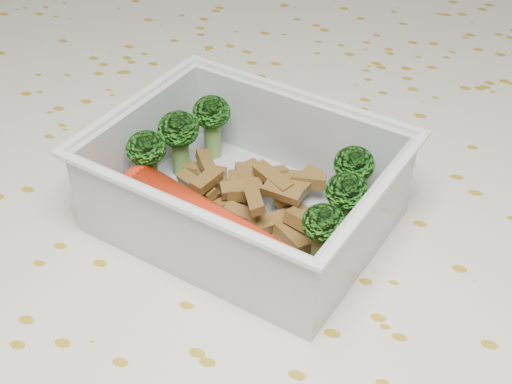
% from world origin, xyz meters
% --- Properties ---
extents(dining_table, '(1.40, 0.90, 0.75)m').
position_xyz_m(dining_table, '(0.00, 0.00, 0.67)').
color(dining_table, brown).
rests_on(dining_table, ground).
extents(tablecloth, '(1.46, 0.96, 0.19)m').
position_xyz_m(tablecloth, '(0.00, 0.00, 0.72)').
color(tablecloth, beige).
rests_on(tablecloth, dining_table).
extents(lunch_container, '(0.21, 0.18, 0.07)m').
position_xyz_m(lunch_container, '(-0.00, -0.01, 0.78)').
color(lunch_container, silver).
rests_on(lunch_container, tablecloth).
extents(broccoli_florets, '(0.16, 0.11, 0.05)m').
position_xyz_m(broccoli_florets, '(-0.00, 0.01, 0.79)').
color(broccoli_florets, '#608C3F').
rests_on(broccoli_florets, lunch_container).
extents(meat_pile, '(0.11, 0.08, 0.03)m').
position_xyz_m(meat_pile, '(-0.00, 0.00, 0.77)').
color(meat_pile, brown).
rests_on(meat_pile, lunch_container).
extents(sausage, '(0.16, 0.07, 0.03)m').
position_xyz_m(sausage, '(-0.01, -0.05, 0.78)').
color(sausage, red).
rests_on(sausage, lunch_container).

